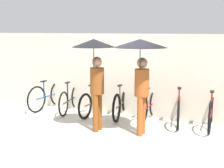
# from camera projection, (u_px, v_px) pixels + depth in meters

# --- Properties ---
(ground_plane) EXTENTS (30.00, 30.00, 0.00)m
(ground_plane) POSITION_uv_depth(u_px,v_px,m) (93.00, 136.00, 6.88)
(ground_plane) COLOR beige
(back_wall) EXTENTS (12.64, 0.12, 2.22)m
(back_wall) POSITION_uv_depth(u_px,v_px,m) (126.00, 75.00, 8.51)
(back_wall) COLOR beige
(back_wall) RESTS_ON ground
(parked_bicycle_0) EXTENTS (0.44, 1.75, 1.07)m
(parked_bicycle_0) POSITION_uv_depth(u_px,v_px,m) (48.00, 96.00, 9.22)
(parked_bicycle_0) COLOR black
(parked_bicycle_0) RESTS_ON ground
(parked_bicycle_1) EXTENTS (0.49, 1.66, 1.08)m
(parked_bicycle_1) POSITION_uv_depth(u_px,v_px,m) (70.00, 99.00, 8.90)
(parked_bicycle_1) COLOR black
(parked_bicycle_1) RESTS_ON ground
(parked_bicycle_2) EXTENTS (0.44, 1.78, 1.11)m
(parked_bicycle_2) POSITION_uv_depth(u_px,v_px,m) (95.00, 101.00, 8.64)
(parked_bicycle_2) COLOR black
(parked_bicycle_2) RESTS_ON ground
(parked_bicycle_3) EXTENTS (0.44, 1.75, 1.08)m
(parked_bicycle_3) POSITION_uv_depth(u_px,v_px,m) (121.00, 103.00, 8.36)
(parked_bicycle_3) COLOR black
(parked_bicycle_3) RESTS_ON ground
(parked_bicycle_4) EXTENTS (0.44, 1.69, 1.02)m
(parked_bicycle_4) POSITION_uv_depth(u_px,v_px,m) (149.00, 106.00, 8.02)
(parked_bicycle_4) COLOR black
(parked_bicycle_4) RESTS_ON ground
(parked_bicycle_5) EXTENTS (0.49, 1.63, 1.07)m
(parked_bicycle_5) POSITION_uv_depth(u_px,v_px,m) (179.00, 110.00, 7.71)
(parked_bicycle_5) COLOR black
(parked_bicycle_5) RESTS_ON ground
(parked_bicycle_6) EXTENTS (0.44, 1.74, 1.11)m
(parked_bicycle_6) POSITION_uv_depth(u_px,v_px,m) (211.00, 112.00, 7.42)
(parked_bicycle_6) COLOR black
(parked_bicycle_6) RESTS_ON ground
(pedestrian_leading) EXTENTS (0.96, 0.96, 2.12)m
(pedestrian_leading) POSITION_uv_depth(u_px,v_px,m) (95.00, 61.00, 6.91)
(pedestrian_leading) COLOR brown
(pedestrian_leading) RESTS_ON ground
(pedestrian_center) EXTENTS (1.15, 1.15, 2.13)m
(pedestrian_center) POSITION_uv_depth(u_px,v_px,m) (141.00, 58.00, 6.62)
(pedestrian_center) COLOR #9E4C1E
(pedestrian_center) RESTS_ON ground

